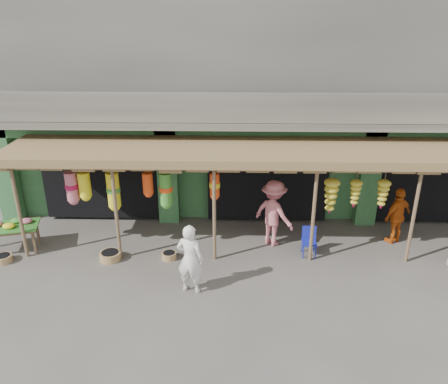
{
  "coord_description": "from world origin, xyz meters",
  "views": [
    {
      "loc": [
        -1.0,
        -10.17,
        6.03
      ],
      "look_at": [
        -1.28,
        1.0,
        1.42
      ],
      "focal_mm": 35.0,
      "sensor_mm": 36.0,
      "label": 1
    }
  ],
  "objects_px": {
    "person_shopper": "(274,213)",
    "person_front": "(190,259)",
    "person_vendor": "(397,216)",
    "flower_table": "(11,227)",
    "blue_chair": "(309,239)"
  },
  "relations": [
    {
      "from": "flower_table",
      "to": "person_shopper",
      "type": "height_order",
      "value": "person_shopper"
    },
    {
      "from": "person_shopper",
      "to": "flower_table",
      "type": "bearing_deg",
      "value": 44.69
    },
    {
      "from": "person_front",
      "to": "person_shopper",
      "type": "relative_size",
      "value": 0.91
    },
    {
      "from": "flower_table",
      "to": "person_front",
      "type": "xyz_separation_m",
      "value": [
        5.0,
        -1.78,
        0.16
      ]
    },
    {
      "from": "person_front",
      "to": "flower_table",
      "type": "bearing_deg",
      "value": -4.83
    },
    {
      "from": "flower_table",
      "to": "person_vendor",
      "type": "height_order",
      "value": "person_vendor"
    },
    {
      "from": "person_vendor",
      "to": "person_shopper",
      "type": "xyz_separation_m",
      "value": [
        -3.45,
        -0.19,
        0.13
      ]
    },
    {
      "from": "blue_chair",
      "to": "person_vendor",
      "type": "bearing_deg",
      "value": 18.51
    },
    {
      "from": "person_front",
      "to": "person_vendor",
      "type": "height_order",
      "value": "person_front"
    },
    {
      "from": "flower_table",
      "to": "person_front",
      "type": "height_order",
      "value": "person_front"
    },
    {
      "from": "person_shopper",
      "to": "person_front",
      "type": "bearing_deg",
      "value": 88.5
    },
    {
      "from": "blue_chair",
      "to": "person_shopper",
      "type": "height_order",
      "value": "person_shopper"
    },
    {
      "from": "flower_table",
      "to": "person_vendor",
      "type": "bearing_deg",
      "value": -10.73
    },
    {
      "from": "blue_chair",
      "to": "person_vendor",
      "type": "height_order",
      "value": "person_vendor"
    },
    {
      "from": "person_vendor",
      "to": "flower_table",
      "type": "bearing_deg",
      "value": -28.58
    }
  ]
}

